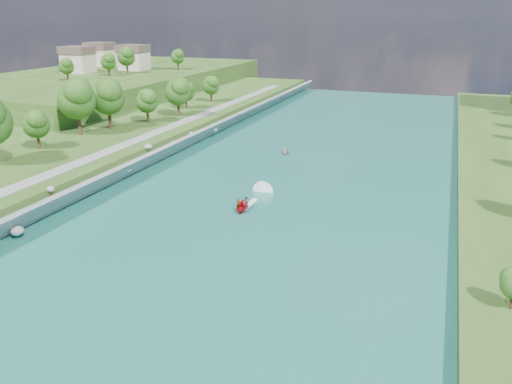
% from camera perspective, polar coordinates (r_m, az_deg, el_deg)
% --- Properties ---
extents(ground, '(260.00, 260.00, 0.00)m').
position_cam_1_polar(ground, '(60.12, -5.24, -7.23)').
color(ground, '#2D5119').
rests_on(ground, ground).
extents(river_water, '(55.00, 240.00, 0.10)m').
position_cam_1_polar(river_water, '(77.01, 1.24, -0.92)').
color(river_water, '#185E52').
rests_on(river_water, ground).
extents(berm_west, '(45.00, 240.00, 3.50)m').
position_cam_1_polar(berm_west, '(103.69, -25.81, 3.51)').
color(berm_west, '#2D5119').
rests_on(berm_west, ground).
extents(ridge_west, '(60.00, 120.00, 9.00)m').
position_cam_1_polar(ridge_west, '(179.75, -16.07, 11.67)').
color(ridge_west, '#2D5119').
rests_on(ridge_west, ground).
extents(riprap_bank, '(4.17, 236.00, 4.35)m').
position_cam_1_polar(riprap_bank, '(87.38, -15.14, 2.13)').
color(riprap_bank, slate).
rests_on(riprap_bank, ground).
extents(riverside_path, '(3.00, 200.00, 0.10)m').
position_cam_1_polar(riverside_path, '(91.52, -18.32, 3.72)').
color(riverside_path, gray).
rests_on(riverside_path, berm_west).
extents(ridge_houses, '(29.50, 29.50, 8.40)m').
position_cam_1_polar(ridge_houses, '(186.54, -16.98, 14.59)').
color(ridge_houses, beige).
rests_on(ridge_houses, ridge_west).
extents(trees_ridge, '(18.95, 43.72, 9.96)m').
position_cam_1_polar(trees_ridge, '(168.44, -14.77, 14.35)').
color(trees_ridge, '#144E15').
rests_on(trees_ridge, ridge_west).
extents(motorboat, '(3.60, 18.65, 2.06)m').
position_cam_1_polar(motorboat, '(74.13, -1.01, -1.22)').
color(motorboat, '#B30E18').
rests_on(motorboat, river_water).
extents(raft, '(3.02, 3.72, 1.65)m').
position_cam_1_polar(raft, '(103.08, 3.33, 4.65)').
color(raft, gray).
rests_on(raft, river_water).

